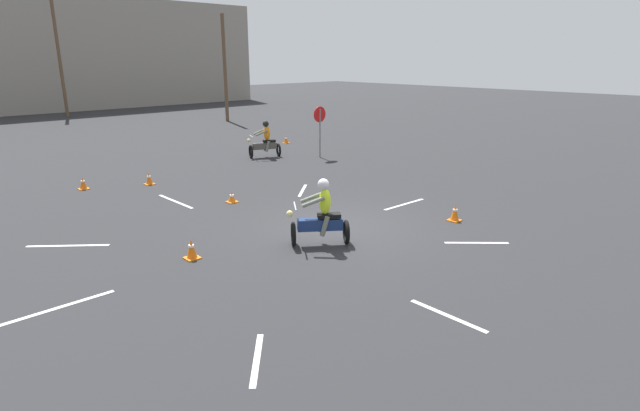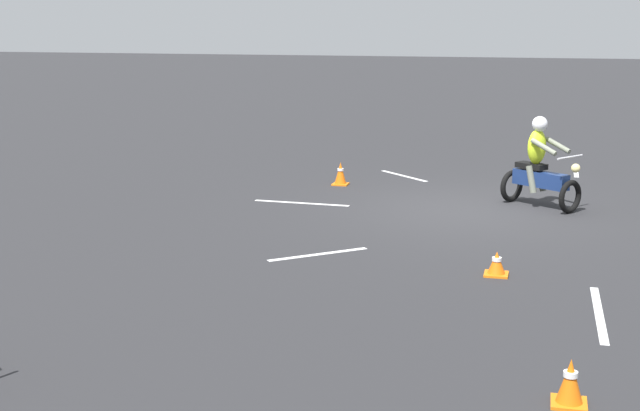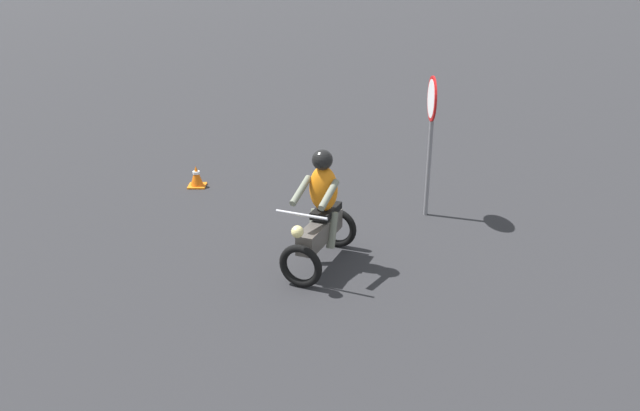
% 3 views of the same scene
% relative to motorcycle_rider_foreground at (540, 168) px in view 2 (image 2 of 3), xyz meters
% --- Properties ---
extents(ground_plane, '(120.00, 120.00, 0.00)m').
position_rel_motorcycle_rider_foreground_xyz_m(ground_plane, '(1.19, 0.61, -0.73)').
color(ground_plane, '#28282B').
extents(motorcycle_rider_foreground, '(1.48, 1.32, 1.66)m').
position_rel_motorcycle_rider_foreground_xyz_m(motorcycle_rider_foreground, '(0.00, 0.00, 0.00)').
color(motorcycle_rider_foreground, black).
rests_on(motorcycle_rider_foreground, ground).
extents(traffic_cone_near_right, '(0.32, 0.32, 0.44)m').
position_rel_motorcycle_rider_foreground_xyz_m(traffic_cone_near_right, '(-0.41, 8.62, -0.52)').
color(traffic_cone_near_right, orange).
rests_on(traffic_cone_near_right, ground).
extents(traffic_cone_mid_center, '(0.32, 0.32, 0.47)m').
position_rel_motorcycle_rider_foreground_xyz_m(traffic_cone_mid_center, '(3.99, -1.22, -0.50)').
color(traffic_cone_mid_center, orange).
rests_on(traffic_cone_mid_center, ground).
extents(traffic_cone_mid_left, '(0.32, 0.32, 0.33)m').
position_rel_motorcycle_rider_foreground_xyz_m(traffic_cone_mid_left, '(0.47, 4.63, -0.57)').
color(traffic_cone_mid_left, orange).
rests_on(traffic_cone_mid_left, ground).
extents(lane_stripe_e, '(1.84, 0.16, 0.01)m').
position_rel_motorcycle_rider_foreground_xyz_m(lane_stripe_e, '(4.28, 0.75, -0.72)').
color(lane_stripe_e, silver).
rests_on(lane_stripe_e, ground).
extents(lane_stripe_ne, '(1.28, 1.12, 0.01)m').
position_rel_motorcycle_rider_foreground_xyz_m(lane_stripe_ne, '(3.07, 4.20, -0.72)').
color(lane_stripe_ne, silver).
rests_on(lane_stripe_ne, ground).
extents(lane_stripe_n, '(0.12, 2.10, 0.01)m').
position_rel_motorcycle_rider_foreground_xyz_m(lane_stripe_n, '(-0.79, 5.95, -0.72)').
color(lane_stripe_n, silver).
rests_on(lane_stripe_n, ground).
extents(lane_stripe_s, '(0.11, 1.57, 0.01)m').
position_rel_motorcycle_rider_foreground_xyz_m(lane_stripe_s, '(-0.77, -4.10, -0.72)').
color(lane_stripe_s, silver).
rests_on(lane_stripe_s, ground).
extents(lane_stripe_se, '(1.21, 1.17, 0.01)m').
position_rel_motorcycle_rider_foreground_xyz_m(lane_stripe_se, '(2.88, -2.56, -0.72)').
color(lane_stripe_se, silver).
rests_on(lane_stripe_se, ground).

